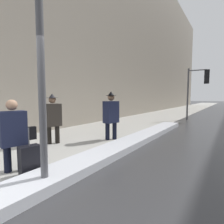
% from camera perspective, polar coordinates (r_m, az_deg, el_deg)
% --- Properties ---
extents(sidewalk_slab, '(4.00, 80.00, 0.01)m').
position_cam_1_polar(sidewalk_slab, '(16.55, 17.08, -0.71)').
color(sidewalk_slab, '#B2AFA8').
rests_on(sidewalk_slab, ground).
extents(snow_bank_curb, '(0.75, 9.18, 0.19)m').
position_cam_1_polar(snow_bank_curb, '(5.79, 6.40, -9.62)').
color(snow_bank_curb, silver).
rests_on(snow_bank_curb, ground).
extents(building_facade_left, '(6.00, 36.00, 15.08)m').
position_cam_1_polar(building_facade_left, '(23.74, 9.08, 19.40)').
color(building_facade_left, gray).
rests_on(building_facade_left, ground).
extents(traffic_light_near, '(1.31, 0.40, 3.47)m').
position_cam_1_polar(traffic_light_near, '(13.02, 26.71, 8.56)').
color(traffic_light_near, '#515156').
rests_on(traffic_light_near, ground).
extents(pedestrian_with_shoulder_bag, '(0.37, 0.72, 1.49)m').
position_cam_1_polar(pedestrian_with_shoulder_bag, '(4.09, -29.39, -5.80)').
color(pedestrian_with_shoulder_bag, black).
rests_on(pedestrian_with_shoulder_bag, ground).
extents(pedestrian_in_fedora, '(0.39, 0.56, 1.66)m').
position_cam_1_polar(pedestrian_in_fedora, '(6.04, -18.79, -1.43)').
color(pedestrian_in_fedora, black).
rests_on(pedestrian_in_fedora, ground).
extents(pedestrian_nearside, '(0.41, 0.59, 1.75)m').
position_cam_1_polar(pedestrian_nearside, '(6.26, -0.32, -0.51)').
color(pedestrian_nearside, black).
rests_on(pedestrian_nearside, ground).
extents(rolling_suitcase, '(0.29, 0.40, 0.95)m').
position_cam_1_polar(rolling_suitcase, '(3.88, -25.29, -14.19)').
color(rolling_suitcase, black).
rests_on(rolling_suitcase, ground).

